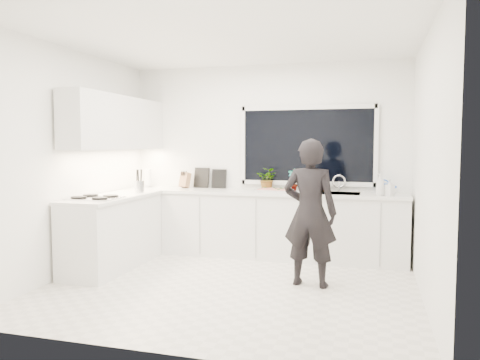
% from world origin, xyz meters
% --- Properties ---
extents(floor, '(4.00, 3.50, 0.02)m').
position_xyz_m(floor, '(0.00, 0.00, -0.01)').
color(floor, beige).
rests_on(floor, ground).
extents(wall_back, '(4.00, 0.02, 2.70)m').
position_xyz_m(wall_back, '(0.00, 1.76, 1.35)').
color(wall_back, white).
rests_on(wall_back, ground).
extents(wall_left, '(0.02, 3.50, 2.70)m').
position_xyz_m(wall_left, '(-2.01, 0.00, 1.35)').
color(wall_left, white).
rests_on(wall_left, ground).
extents(wall_right, '(0.02, 3.50, 2.70)m').
position_xyz_m(wall_right, '(2.01, 0.00, 1.35)').
color(wall_right, white).
rests_on(wall_right, ground).
extents(ceiling, '(4.00, 3.50, 0.02)m').
position_xyz_m(ceiling, '(0.00, 0.00, 2.71)').
color(ceiling, white).
rests_on(ceiling, wall_back).
extents(window, '(1.80, 0.02, 1.00)m').
position_xyz_m(window, '(0.60, 1.73, 1.55)').
color(window, black).
rests_on(window, wall_back).
extents(base_cabinets_back, '(3.92, 0.58, 0.88)m').
position_xyz_m(base_cabinets_back, '(0.00, 1.45, 0.44)').
color(base_cabinets_back, white).
rests_on(base_cabinets_back, floor).
extents(base_cabinets_left, '(0.58, 1.60, 0.88)m').
position_xyz_m(base_cabinets_left, '(-1.67, 0.35, 0.44)').
color(base_cabinets_left, white).
rests_on(base_cabinets_left, floor).
extents(countertop_back, '(3.94, 0.62, 0.04)m').
position_xyz_m(countertop_back, '(0.00, 1.44, 0.90)').
color(countertop_back, silver).
rests_on(countertop_back, base_cabinets_back).
extents(countertop_left, '(0.62, 1.60, 0.04)m').
position_xyz_m(countertop_left, '(-1.67, 0.35, 0.90)').
color(countertop_left, silver).
rests_on(countertop_left, base_cabinets_left).
extents(upper_cabinets, '(0.34, 2.10, 0.70)m').
position_xyz_m(upper_cabinets, '(-1.79, 0.70, 1.85)').
color(upper_cabinets, white).
rests_on(upper_cabinets, wall_left).
extents(sink, '(0.58, 0.42, 0.14)m').
position_xyz_m(sink, '(1.05, 1.45, 0.87)').
color(sink, silver).
rests_on(sink, countertop_back).
extents(faucet, '(0.03, 0.03, 0.22)m').
position_xyz_m(faucet, '(1.05, 1.65, 1.03)').
color(faucet, silver).
rests_on(faucet, countertop_back).
extents(stovetop, '(0.56, 0.48, 0.03)m').
position_xyz_m(stovetop, '(-1.69, -0.00, 0.94)').
color(stovetop, black).
rests_on(stovetop, countertop_left).
extents(person, '(0.63, 0.44, 1.63)m').
position_xyz_m(person, '(0.83, 0.27, 0.82)').
color(person, black).
rests_on(person, floor).
extents(pizza_tray, '(0.49, 0.40, 0.03)m').
position_xyz_m(pizza_tray, '(0.20, 1.42, 0.94)').
color(pizza_tray, silver).
rests_on(pizza_tray, countertop_back).
extents(pizza, '(0.45, 0.35, 0.01)m').
position_xyz_m(pizza, '(0.20, 1.42, 0.95)').
color(pizza, red).
rests_on(pizza, pizza_tray).
extents(watering_can, '(0.17, 0.17, 0.13)m').
position_xyz_m(watering_can, '(1.64, 1.61, 0.98)').
color(watering_can, blue).
rests_on(watering_can, countertop_back).
extents(paper_towel_roll, '(0.13, 0.13, 0.26)m').
position_xyz_m(paper_towel_roll, '(-1.78, 1.55, 1.05)').
color(paper_towel_roll, white).
rests_on(paper_towel_roll, countertop_back).
extents(knife_block, '(0.15, 0.13, 0.22)m').
position_xyz_m(knife_block, '(-1.19, 1.59, 1.03)').
color(knife_block, '#A2754B').
rests_on(knife_block, countertop_back).
extents(utensil_crock, '(0.17, 0.17, 0.16)m').
position_xyz_m(utensil_crock, '(-1.53, 0.80, 1.00)').
color(utensil_crock, '#AEAFB2').
rests_on(utensil_crock, countertop_left).
extents(picture_frame_large, '(0.22, 0.03, 0.28)m').
position_xyz_m(picture_frame_large, '(-0.69, 1.69, 1.06)').
color(picture_frame_large, black).
rests_on(picture_frame_large, countertop_back).
extents(picture_frame_small, '(0.25, 0.07, 0.30)m').
position_xyz_m(picture_frame_small, '(-0.97, 1.69, 1.07)').
color(picture_frame_small, black).
rests_on(picture_frame_small, countertop_back).
extents(herb_plants, '(0.99, 0.28, 0.32)m').
position_xyz_m(herb_plants, '(0.30, 1.61, 1.08)').
color(herb_plants, '#26662D').
rests_on(herb_plants, countertop_back).
extents(soap_bottles, '(0.26, 0.15, 0.28)m').
position_xyz_m(soap_bottles, '(1.63, 1.30, 1.05)').
color(soap_bottles, '#D8BF66').
rests_on(soap_bottles, countertop_back).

